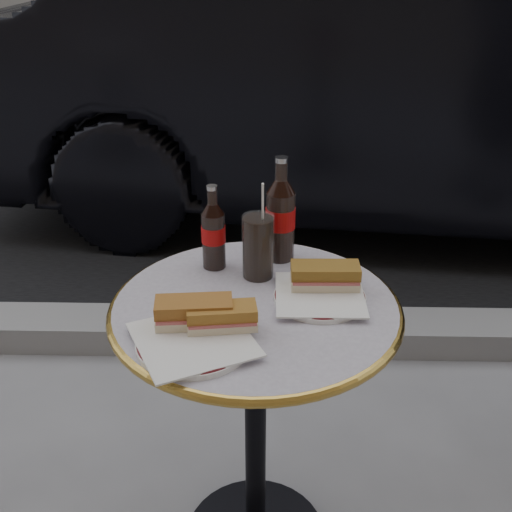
{
  "coord_description": "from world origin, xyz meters",
  "views": [
    {
      "loc": [
        0.03,
        -1.16,
        1.44
      ],
      "look_at": [
        0.0,
        0.05,
        0.82
      ],
      "focal_mm": 45.0,
      "sensor_mm": 36.0,
      "label": 1
    }
  ],
  "objects_px": {
    "plate_right": "(320,297)",
    "cola_bottle_left": "(213,227)",
    "bistro_table": "(255,435)",
    "parked_car": "(407,80)",
    "cola_bottle_right": "(281,209)",
    "cola_glass": "(258,246)",
    "plate_left": "(194,343)"
  },
  "relations": [
    {
      "from": "plate_right",
      "to": "cola_bottle_left",
      "type": "distance_m",
      "value": 0.29
    },
    {
      "from": "bistro_table",
      "to": "parked_car",
      "type": "relative_size",
      "value": 0.17
    },
    {
      "from": "bistro_table",
      "to": "cola_bottle_left",
      "type": "xyz_separation_m",
      "value": [
        -0.1,
        0.17,
        0.47
      ]
    },
    {
      "from": "bistro_table",
      "to": "cola_bottle_left",
      "type": "relative_size",
      "value": 3.63
    },
    {
      "from": "bistro_table",
      "to": "cola_bottle_right",
      "type": "bearing_deg",
      "value": 75.94
    },
    {
      "from": "cola_bottle_right",
      "to": "cola_glass",
      "type": "bearing_deg",
      "value": -119.2
    },
    {
      "from": "plate_left",
      "to": "parked_car",
      "type": "bearing_deg",
      "value": 70.42
    },
    {
      "from": "cola_bottle_right",
      "to": "parked_car",
      "type": "relative_size",
      "value": 0.06
    },
    {
      "from": "bistro_table",
      "to": "cola_bottle_right",
      "type": "height_order",
      "value": "cola_bottle_right"
    },
    {
      "from": "cola_bottle_right",
      "to": "cola_glass",
      "type": "distance_m",
      "value": 0.12
    },
    {
      "from": "plate_right",
      "to": "cola_bottle_left",
      "type": "relative_size",
      "value": 0.97
    },
    {
      "from": "parked_car",
      "to": "plate_right",
      "type": "bearing_deg",
      "value": 171.15
    },
    {
      "from": "plate_right",
      "to": "cola_glass",
      "type": "bearing_deg",
      "value": 142.54
    },
    {
      "from": "plate_right",
      "to": "parked_car",
      "type": "distance_m",
      "value": 2.28
    },
    {
      "from": "cola_bottle_right",
      "to": "cola_glass",
      "type": "xyz_separation_m",
      "value": [
        -0.05,
        -0.09,
        -0.05
      ]
    },
    {
      "from": "plate_right",
      "to": "cola_bottle_right",
      "type": "bearing_deg",
      "value": 113.42
    },
    {
      "from": "bistro_table",
      "to": "plate_left",
      "type": "height_order",
      "value": "plate_left"
    },
    {
      "from": "cola_bottle_left",
      "to": "parked_car",
      "type": "xyz_separation_m",
      "value": [
        0.83,
        2.05,
        -0.1
      ]
    },
    {
      "from": "cola_bottle_left",
      "to": "cola_bottle_right",
      "type": "xyz_separation_m",
      "value": [
        0.15,
        0.05,
        0.03
      ]
    },
    {
      "from": "cola_bottle_right",
      "to": "parked_car",
      "type": "height_order",
      "value": "parked_car"
    },
    {
      "from": "bistro_table",
      "to": "cola_glass",
      "type": "height_order",
      "value": "cola_glass"
    },
    {
      "from": "plate_right",
      "to": "bistro_table",
      "type": "bearing_deg",
      "value": -171.77
    },
    {
      "from": "cola_bottle_left",
      "to": "parked_car",
      "type": "relative_size",
      "value": 0.05
    },
    {
      "from": "cola_bottle_left",
      "to": "cola_glass",
      "type": "relative_size",
      "value": 1.36
    },
    {
      "from": "bistro_table",
      "to": "cola_bottle_right",
      "type": "distance_m",
      "value": 0.54
    },
    {
      "from": "bistro_table",
      "to": "parked_car",
      "type": "bearing_deg",
      "value": 71.78
    },
    {
      "from": "bistro_table",
      "to": "cola_glass",
      "type": "distance_m",
      "value": 0.46
    },
    {
      "from": "plate_right",
      "to": "cola_bottle_right",
      "type": "xyz_separation_m",
      "value": [
        -0.08,
        0.19,
        0.12
      ]
    },
    {
      "from": "plate_left",
      "to": "bistro_table",
      "type": "bearing_deg",
      "value": 53.66
    },
    {
      "from": "parked_car",
      "to": "cola_glass",
      "type": "bearing_deg",
      "value": 167.12
    },
    {
      "from": "bistro_table",
      "to": "cola_bottle_left",
      "type": "bearing_deg",
      "value": 121.21
    },
    {
      "from": "cola_bottle_left",
      "to": "cola_bottle_right",
      "type": "relative_size",
      "value": 0.8
    }
  ]
}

